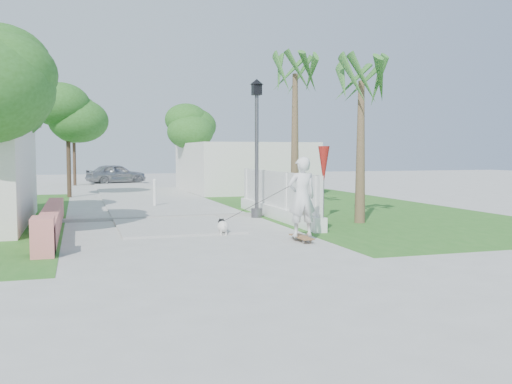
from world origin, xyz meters
name	(u,v)px	position (x,y,z in m)	size (l,w,h in m)	color
ground	(205,250)	(0.00, 0.00, 0.00)	(90.00, 90.00, 0.00)	#B7B7B2
path_strip	(128,190)	(0.00, 20.00, 0.03)	(3.20, 36.00, 0.06)	#B7B7B2
curb	(165,217)	(0.00, 6.00, 0.05)	(6.50, 0.25, 0.10)	#999993
grass_right	(338,207)	(7.00, 8.00, 0.01)	(8.00, 20.00, 0.01)	#2C6921
pink_wall	(51,222)	(-3.30, 3.55, 0.31)	(0.45, 8.20, 0.80)	#D16C6B
lattice_fence	(276,202)	(3.40, 5.00, 0.54)	(0.35, 7.00, 1.50)	white
building_right	(242,167)	(6.00, 18.00, 1.30)	(6.00, 8.00, 2.60)	silver
street_lamp	(257,142)	(2.90, 5.50, 2.43)	(0.44, 0.44, 4.44)	#59595E
bollard	(155,192)	(0.20, 10.00, 0.58)	(0.14, 0.14, 1.09)	white
patio_umbrella	(324,166)	(4.80, 4.50, 1.69)	(0.36, 0.36, 2.30)	#59595E
tree_path_left	(68,115)	(-2.98, 15.98, 3.82)	(3.40, 3.40, 5.23)	#4C3826
tree_path_right	(185,128)	(3.22, 19.98, 3.49)	(3.00, 3.00, 4.79)	#4C3826
tree_path_far	(74,125)	(-2.78, 25.98, 3.82)	(3.20, 3.20, 5.17)	#4C3826
palm_far	(295,83)	(4.60, 6.50, 4.48)	(1.80, 1.80, 5.30)	brown
palm_near	(361,89)	(5.40, 3.20, 3.95)	(1.80, 1.80, 4.70)	brown
skateboarder	(263,203)	(1.72, 1.21, 0.86)	(1.87, 2.29, 2.00)	#95633B
dog	(223,226)	(0.91, 2.09, 0.22)	(0.30, 0.61, 0.41)	white
parked_car	(116,174)	(-0.15, 27.33, 0.66)	(1.57, 3.90, 1.33)	#9EA0A5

